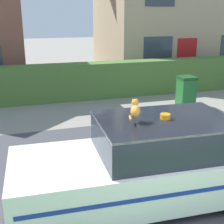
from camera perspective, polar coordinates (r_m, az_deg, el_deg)
The scene contains 5 objects.
road_strip at distance 7.02m, azimuth 2.61°, elevation -9.55°, with size 28.00×5.23×0.01m, color #424247.
garden_hedge at distance 12.05m, azimuth -7.51°, elevation 5.47°, with size 15.87×0.76×1.38m, color #4C7233.
police_car at distance 5.53m, azimuth 6.59°, elevation -9.26°, with size 4.54×1.92×1.59m.
cat at distance 5.06m, azimuth 4.26°, elevation 0.42°, with size 0.26×0.30×0.29m.
wheelie_bin at distance 11.35m, azimuth 13.38°, elevation 3.66°, with size 0.58×0.62×1.10m.
Camera 1 is at (-2.13, -2.58, 3.22)m, focal length 50.00 mm.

